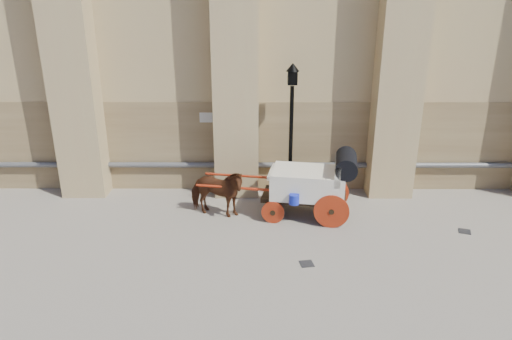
{
  "coord_description": "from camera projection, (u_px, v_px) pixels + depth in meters",
  "views": [
    {
      "loc": [
        -0.33,
        -10.49,
        5.91
      ],
      "look_at": [
        -0.37,
        1.89,
        1.44
      ],
      "focal_mm": 32.0,
      "sensor_mm": 36.0,
      "label": 1
    }
  ],
  "objects": [
    {
      "name": "drain_grate_near",
      "position": [
        307.0,
        264.0,
        11.07
      ],
      "size": [
        0.37,
        0.37,
        0.01
      ],
      "primitive_type": "cube",
      "rotation": [
        0.0,
        0.0,
        0.17
      ],
      "color": "black",
      "rests_on": "ground"
    },
    {
      "name": "ground",
      "position": [
        270.0,
        247.0,
        11.88
      ],
      "size": [
        90.0,
        90.0,
        0.0
      ],
      "primitive_type": "plane",
      "color": "gray",
      "rests_on": "ground"
    },
    {
      "name": "horse",
      "position": [
        216.0,
        192.0,
        13.38
      ],
      "size": [
        1.93,
        1.29,
        1.5
      ],
      "primitive_type": "imported",
      "rotation": [
        0.0,
        0.0,
        1.28
      ],
      "color": "#592512",
      "rests_on": "ground"
    },
    {
      "name": "drain_grate_far",
      "position": [
        465.0,
        231.0,
        12.66
      ],
      "size": [
        0.41,
        0.41,
        0.01
      ],
      "primitive_type": "cube",
      "rotation": [
        0.0,
        0.0,
        -0.35
      ],
      "color": "black",
      "rests_on": "ground"
    },
    {
      "name": "carriage",
      "position": [
        314.0,
        182.0,
        13.25
      ],
      "size": [
        4.75,
        2.0,
        2.02
      ],
      "rotation": [
        0.0,
        0.0,
        -0.17
      ],
      "color": "black",
      "rests_on": "ground"
    },
    {
      "name": "street_lamp",
      "position": [
        291.0,
        129.0,
        14.1
      ],
      "size": [
        0.41,
        0.41,
        4.32
      ],
      "color": "black",
      "rests_on": "ground"
    }
  ]
}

